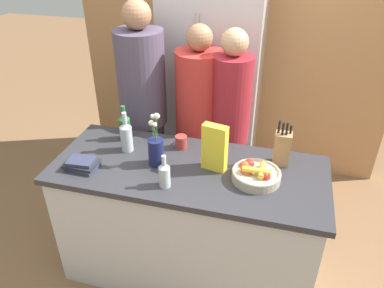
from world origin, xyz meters
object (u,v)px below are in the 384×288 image
at_px(refrigerator, 212,81).
at_px(bottle_vinegar, 125,126).
at_px(bottle_wine, 126,136).
at_px(person_in_blue, 199,118).
at_px(coffee_mug, 181,142).
at_px(bottle_oil, 164,174).
at_px(cereal_box, 215,148).
at_px(person_at_sink, 143,104).
at_px(book_stack, 82,164).
at_px(knife_block, 282,148).
at_px(flower_vase, 156,149).
at_px(fruit_bowl, 255,174).
at_px(person_in_red_tee, 230,122).

bearing_deg(refrigerator, bottle_vinegar, -112.80).
bearing_deg(bottle_wine, person_in_blue, 57.91).
distance_m(coffee_mug, bottle_oil, 0.44).
relative_size(cereal_box, person_at_sink, 0.17).
bearing_deg(bottle_vinegar, book_stack, -105.91).
xyz_separation_m(bottle_oil, bottle_wine, (-0.37, 0.31, 0.03)).
bearing_deg(bottle_wine, knife_block, 5.80).
xyz_separation_m(knife_block, flower_vase, (-0.76, -0.21, -0.00)).
distance_m(fruit_bowl, person_at_sink, 1.13).
bearing_deg(flower_vase, person_in_blue, 80.92).
bearing_deg(knife_block, cereal_box, -157.49).
bearing_deg(bottle_wine, book_stack, -124.79).
distance_m(coffee_mug, book_stack, 0.66).
bearing_deg(book_stack, fruit_bowl, 8.60).
bearing_deg(person_at_sink, knife_block, -31.54).
distance_m(bottle_oil, person_in_blue, 0.87).
xyz_separation_m(book_stack, person_at_sink, (0.11, 0.78, 0.07)).
bearing_deg(bottle_vinegar, knife_block, -1.85).
distance_m(bottle_oil, person_at_sink, 0.93).
bearing_deg(coffee_mug, cereal_box, -35.15).
height_order(book_stack, person_in_red_tee, person_in_red_tee).
xyz_separation_m(flower_vase, cereal_box, (0.36, 0.04, 0.04)).
distance_m(knife_block, bottle_wine, 1.01).
xyz_separation_m(flower_vase, bottle_vinegar, (-0.32, 0.24, -0.01)).
height_order(cereal_box, bottle_oil, cereal_box).
bearing_deg(bottle_wine, refrigerator, 73.06).
distance_m(refrigerator, bottle_wine, 1.17).
bearing_deg(flower_vase, fruit_bowl, -0.34).
bearing_deg(person_at_sink, bottle_wine, -92.24).
relative_size(fruit_bowl, flower_vase, 0.81).
relative_size(fruit_bowl, cereal_box, 0.96).
relative_size(fruit_bowl, bottle_wine, 1.04).
height_order(fruit_bowl, person_in_blue, person_in_blue).
bearing_deg(refrigerator, coffee_mug, -89.97).
bearing_deg(coffee_mug, refrigerator, 90.03).
relative_size(bottle_vinegar, person_at_sink, 0.14).
relative_size(refrigerator, person_in_blue, 1.22).
bearing_deg(cereal_box, bottle_oil, -134.30).
xyz_separation_m(refrigerator, coffee_mug, (0.00, -0.99, -0.05)).
bearing_deg(fruit_bowl, bottle_wine, 172.77).
relative_size(bottle_oil, bottle_vinegar, 0.82).
distance_m(coffee_mug, person_in_blue, 0.44).
bearing_deg(bottle_vinegar, cereal_box, -16.33).
relative_size(knife_block, coffee_mug, 2.59).
bearing_deg(flower_vase, coffee_mug, 67.84).
bearing_deg(person_at_sink, book_stack, -109.08).
bearing_deg(refrigerator, fruit_bowl, -66.65).
bearing_deg(cereal_box, coffee_mug, 144.85).
height_order(coffee_mug, bottle_vinegar, bottle_vinegar).
distance_m(book_stack, person_at_sink, 0.79).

